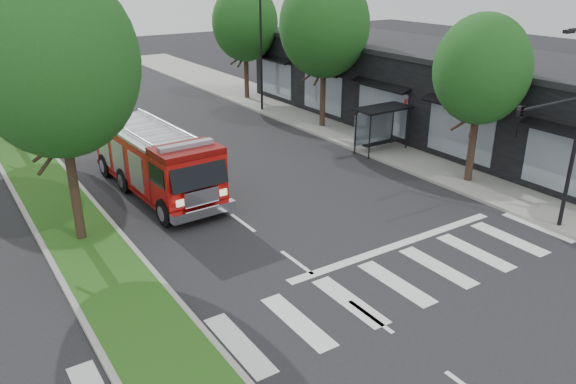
% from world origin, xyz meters
% --- Properties ---
extents(ground, '(140.00, 140.00, 0.00)m').
position_xyz_m(ground, '(0.00, 0.00, 0.00)').
color(ground, black).
rests_on(ground, ground).
extents(sidewalk_right, '(5.00, 80.00, 0.15)m').
position_xyz_m(sidewalk_right, '(12.50, 10.00, 0.07)').
color(sidewalk_right, gray).
rests_on(sidewalk_right, ground).
extents(median, '(3.00, 50.00, 0.15)m').
position_xyz_m(median, '(-6.00, 18.00, 0.08)').
color(median, gray).
rests_on(median, ground).
extents(storefront_row, '(8.00, 30.00, 5.00)m').
position_xyz_m(storefront_row, '(17.00, 10.00, 2.50)').
color(storefront_row, black).
rests_on(storefront_row, ground).
extents(bus_shelter, '(3.20, 1.60, 2.61)m').
position_xyz_m(bus_shelter, '(11.20, 8.15, 2.04)').
color(bus_shelter, black).
rests_on(bus_shelter, ground).
extents(tree_right_near, '(4.40, 4.40, 8.05)m').
position_xyz_m(tree_right_near, '(11.50, 2.00, 5.51)').
color(tree_right_near, black).
rests_on(tree_right_near, ground).
extents(tree_right_mid, '(5.60, 5.60, 9.72)m').
position_xyz_m(tree_right_mid, '(11.50, 14.00, 6.49)').
color(tree_right_mid, black).
rests_on(tree_right_mid, ground).
extents(tree_right_far, '(5.00, 5.00, 8.73)m').
position_xyz_m(tree_right_far, '(11.50, 24.00, 5.84)').
color(tree_right_far, black).
rests_on(tree_right_far, ground).
extents(tree_median_near, '(5.80, 5.80, 10.16)m').
position_xyz_m(tree_median_near, '(-6.00, 6.00, 6.81)').
color(tree_median_near, black).
rests_on(tree_median_near, ground).
extents(streetlight_right_near, '(4.08, 0.22, 8.00)m').
position_xyz_m(streetlight_right_near, '(9.61, -3.50, 4.67)').
color(streetlight_right_near, black).
rests_on(streetlight_right_near, ground).
extents(streetlight_right_far, '(2.11, 0.20, 8.00)m').
position_xyz_m(streetlight_right_far, '(10.35, 20.00, 4.48)').
color(streetlight_right_far, black).
rests_on(streetlight_right_far, ground).
extents(fire_engine, '(3.22, 9.43, 3.23)m').
position_xyz_m(fire_engine, '(-1.64, 9.12, 1.55)').
color(fire_engine, '#640705').
rests_on(fire_engine, ground).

